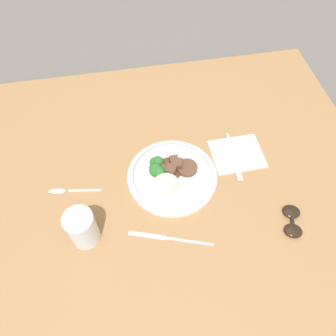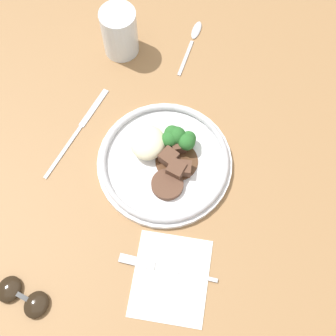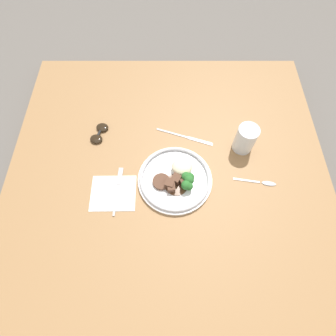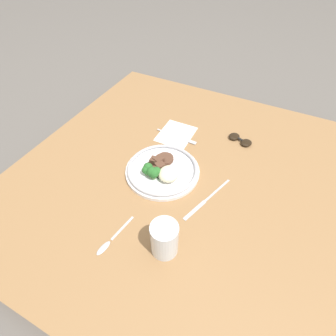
{
  "view_description": "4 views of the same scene",
  "coord_description": "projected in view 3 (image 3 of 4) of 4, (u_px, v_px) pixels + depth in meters",
  "views": [
    {
      "loc": [
        0.13,
        0.45,
        0.85
      ],
      "look_at": [
        0.03,
        -0.06,
        0.08
      ],
      "focal_mm": 35.0,
      "sensor_mm": 36.0,
      "label": 1
    },
    {
      "loc": [
        -0.33,
        -0.12,
        0.87
      ],
      "look_at": [
        0.0,
        -0.06,
        0.09
      ],
      "focal_mm": 50.0,
      "sensor_mm": 36.0,
      "label": 2
    },
    {
      "loc": [
        0.0,
        -0.43,
        0.88
      ],
      "look_at": [
        0.0,
        -0.02,
        0.08
      ],
      "focal_mm": 28.0,
      "sensor_mm": 36.0,
      "label": 3
    },
    {
      "loc": [
        0.57,
        0.25,
        0.72
      ],
      "look_at": [
        0.03,
        -0.03,
        0.08
      ],
      "focal_mm": 28.0,
      "sensor_mm": 36.0,
      "label": 4
    }
  ],
  "objects": [
    {
      "name": "ground_plane",
      "position": [
        167.0,
        174.0,
        0.98
      ],
      "size": [
        8.0,
        8.0,
        0.0
      ],
      "primitive_type": "plane",
      "color": "#5B5651"
    },
    {
      "name": "dining_table",
      "position": [
        167.0,
        171.0,
        0.96
      ],
      "size": [
        1.15,
        1.1,
        0.05
      ],
      "color": "olive",
      "rests_on": "ground"
    },
    {
      "name": "napkin",
      "position": [
        112.0,
        193.0,
        0.9
      ],
      "size": [
        0.15,
        0.13,
        0.0
      ],
      "color": "white",
      "rests_on": "dining_table"
    },
    {
      "name": "plate",
      "position": [
        175.0,
        178.0,
        0.91
      ],
      "size": [
        0.26,
        0.26,
        0.06
      ],
      "color": "white",
      "rests_on": "dining_table"
    },
    {
      "name": "juice_glass",
      "position": [
        244.0,
        139.0,
        0.94
      ],
      "size": [
        0.07,
        0.07,
        0.11
      ],
      "color": "#F4AD19",
      "rests_on": "dining_table"
    },
    {
      "name": "fork",
      "position": [
        117.0,
        186.0,
        0.91
      ],
      "size": [
        0.02,
        0.18,
        0.0
      ],
      "rotation": [
        0.0,
        0.0,
        1.51
      ],
      "color": "#B7B7BC",
      "rests_on": "napkin"
    },
    {
      "name": "knife",
      "position": [
        185.0,
        137.0,
        1.0
      ],
      "size": [
        0.22,
        0.08,
        0.0
      ],
      "rotation": [
        0.0,
        0.0,
        -0.33
      ],
      "color": "#B7B7BC",
      "rests_on": "dining_table"
    },
    {
      "name": "spoon",
      "position": [
        262.0,
        182.0,
        0.91
      ],
      "size": [
        0.15,
        0.03,
        0.01
      ],
      "rotation": [
        0.0,
        0.0,
        -0.15
      ],
      "color": "#B7B7BC",
      "rests_on": "dining_table"
    },
    {
      "name": "sunglasses",
      "position": [
        98.0,
        133.0,
        1.0
      ],
      "size": [
        0.07,
        0.11,
        0.01
      ],
      "rotation": [
        0.0,
        0.0,
        -0.3
      ],
      "color": "black",
      "rests_on": "dining_table"
    }
  ]
}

